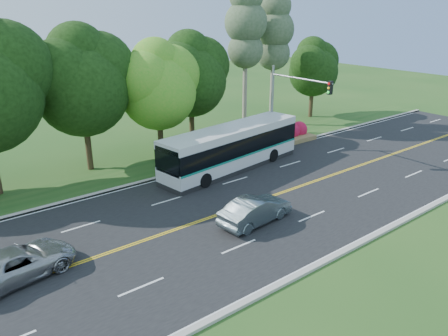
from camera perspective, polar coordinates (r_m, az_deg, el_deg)
ground at (r=28.36m, az=6.75°, el=-3.52°), size 120.00×120.00×0.00m
road at (r=28.36m, az=6.75°, el=-3.50°), size 60.00×14.00×0.02m
curb_north at (r=33.39m, az=-1.85°, el=0.50°), size 60.00×0.30×0.15m
curb_south at (r=24.35m, az=18.72°, el=-8.58°), size 60.00×0.30×0.15m
grass_verge at (r=34.82m, az=-3.65°, el=1.27°), size 60.00×4.00×0.10m
lane_markings at (r=28.29m, az=6.61°, el=-3.53°), size 57.60×13.82×0.00m
tree_row at (r=33.49m, az=-14.49°, el=11.69°), size 44.70×9.10×13.84m
bougainvillea_hedge at (r=38.33m, az=5.95°, el=4.05°), size 9.50×2.25×1.50m
traffic_signal at (r=35.04m, az=8.50°, el=9.05°), size 0.42×6.10×7.00m
transit_bus at (r=32.14m, az=1.00°, el=2.57°), size 12.38×4.25×3.18m
sedan at (r=24.43m, az=4.12°, el=-5.52°), size 4.71×2.03×1.51m
suv at (r=21.79m, az=-25.37°, el=-11.20°), size 5.42×3.16×1.42m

